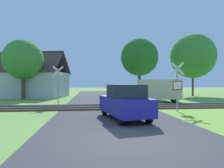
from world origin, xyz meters
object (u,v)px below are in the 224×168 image
(tree_right, at_px, (139,57))
(parked_car, at_px, (125,102))
(crossing_sign_far, at_px, (58,83))
(mail_truck, at_px, (157,90))
(tree_left, at_px, (23,60))
(house, at_px, (32,83))
(stop_sign_near, at_px, (177,84))
(tree_far, at_px, (193,56))

(tree_right, distance_m, parked_car, 18.25)
(crossing_sign_far, relative_size, mail_truck, 0.63)
(tree_left, relative_size, parked_car, 1.63)
(house, relative_size, tree_left, 1.44)
(parked_car, bearing_deg, house, 107.25)
(stop_sign_near, xyz_separation_m, tree_left, (-13.37, 11.51, 2.82))
(tree_far, bearing_deg, tree_left, -171.35)
(tree_far, bearing_deg, mail_truck, -134.74)
(stop_sign_near, height_order, tree_left, tree_left)
(tree_far, distance_m, tree_right, 8.14)
(stop_sign_near, bearing_deg, tree_left, -26.55)
(stop_sign_near, relative_size, crossing_sign_far, 1.00)
(crossing_sign_far, distance_m, tree_right, 14.51)
(crossing_sign_far, xyz_separation_m, tree_right, (9.47, 10.40, 3.58))
(stop_sign_near, distance_m, crossing_sign_far, 9.24)
(mail_truck, distance_m, parked_car, 10.22)
(stop_sign_near, distance_m, tree_left, 17.87)
(house, relative_size, tree_right, 1.23)
(tree_right, bearing_deg, tree_left, -168.64)
(tree_left, bearing_deg, crossing_sign_far, -55.93)
(crossing_sign_far, xyz_separation_m, mail_truck, (9.20, 2.47, -0.66))
(tree_right, relative_size, parked_car, 1.91)
(crossing_sign_far, bearing_deg, stop_sign_near, -38.53)
(stop_sign_near, relative_size, house, 0.33)
(stop_sign_near, distance_m, house, 20.33)
(crossing_sign_far, height_order, tree_far, tree_far)
(crossing_sign_far, height_order, tree_right, tree_right)
(tree_right, bearing_deg, stop_sign_near, -94.59)
(house, xyz_separation_m, tree_left, (0.06, -3.76, 2.73))
(tree_right, bearing_deg, tree_far, 3.70)
(house, height_order, tree_far, tree_far)
(stop_sign_near, bearing_deg, mail_truck, -83.67)
(crossing_sign_far, xyz_separation_m, tree_left, (-5.06, 7.48, 2.71))
(stop_sign_near, bearing_deg, crossing_sign_far, -11.71)
(tree_far, bearing_deg, parked_car, -127.26)
(stop_sign_near, relative_size, mail_truck, 0.63)
(house, distance_m, mail_truck, 16.81)
(tree_left, bearing_deg, house, 90.88)
(tree_far, bearing_deg, stop_sign_near, -121.80)
(mail_truck, bearing_deg, tree_right, 14.31)
(house, xyz_separation_m, parked_car, (9.44, -17.75, -0.98))
(crossing_sign_far, xyz_separation_m, tree_far, (17.58, 10.92, 3.93))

